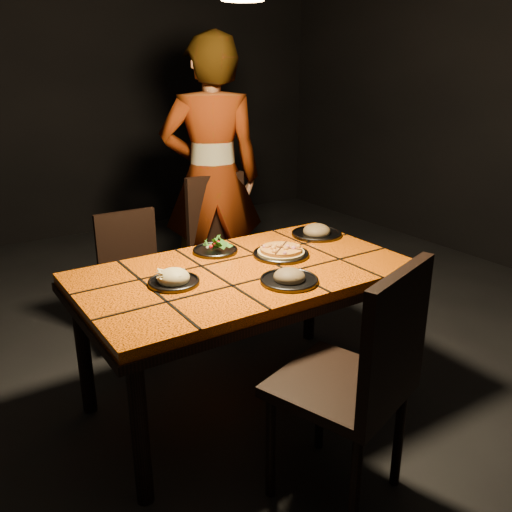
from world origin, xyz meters
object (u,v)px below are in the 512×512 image
chair_far_right (225,238)px  plate_pasta (174,280)px  dining_table (245,284)px  plate_pizza (281,253)px  chair_far_left (134,271)px  chair_near (363,374)px  diner (212,178)px

chair_far_right → plate_pasta: bearing=-132.7°
dining_table → plate_pizza: (0.26, 0.06, 0.10)m
chair_far_right → chair_far_left: bearing=-178.8°
plate_pizza → chair_far_right: bearing=78.2°
dining_table → chair_far_right: bearing=65.3°
dining_table → plate_pizza: 0.28m
chair_far_right → plate_pizza: chair_far_right is taller
dining_table → chair_near: bearing=-90.0°
dining_table → diner: size_ratio=0.85×
chair_far_right → diner: (0.02, 0.19, 0.38)m
diner → chair_far_right: bearing=107.0°
chair_far_left → plate_pizza: (0.49, -0.88, 0.29)m
diner → dining_table: bearing=90.2°
chair_near → diner: diner is taller
plate_pizza → plate_pasta: plate_pasta is taller
chair_near → chair_far_left: chair_near is taller
chair_far_right → plate_pizza: 0.96m
chair_near → plate_pasta: 0.94m
chair_near → plate_pasta: chair_near is taller
diner → plate_pizza: (-0.21, -1.11, -0.18)m
dining_table → plate_pasta: (-0.37, 0.02, 0.10)m
dining_table → plate_pizza: bearing=12.7°
dining_table → chair_far_right: size_ratio=1.64×
chair_far_right → dining_table: bearing=-117.0°
plate_pizza → dining_table: bearing=-167.3°
chair_near → chair_far_right: chair_near is taller
chair_near → plate_pizza: chair_near is taller
chair_far_left → plate_pasta: (-0.14, -0.92, 0.29)m
chair_near → plate_pizza: size_ratio=3.02×
plate_pasta → chair_far_right: bearing=49.5°
dining_table → plate_pasta: plate_pasta is taller
chair_far_left → diner: size_ratio=0.44×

